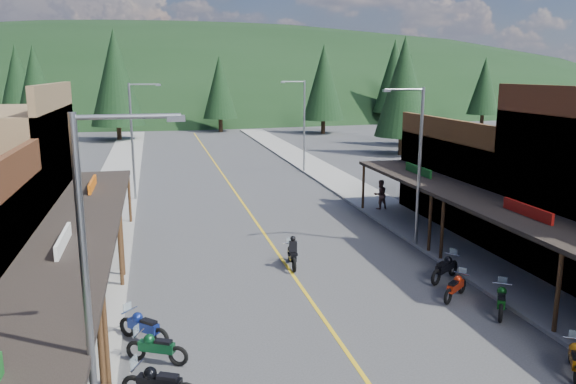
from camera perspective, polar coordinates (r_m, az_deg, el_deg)
ground at (r=20.07m, az=4.35°, el=-13.71°), size 220.00×220.00×0.00m
centerline at (r=38.59m, az=-4.71°, el=-0.98°), size 0.15×90.00×0.01m
sidewalk_west at (r=38.29m, az=-17.69°, el=-1.52°), size 3.40×94.00×0.15m
sidewalk_east at (r=40.76m, az=7.46°, el=-0.23°), size 3.40×94.00×0.15m
shop_east_3 at (r=34.99m, az=20.46°, el=1.15°), size 10.90×10.20×6.20m
streetlight_0 at (r=12.03m, az=-19.12°, el=-9.40°), size 2.16×0.18×8.00m
streetlight_1 at (r=39.42m, az=-15.36°, el=5.48°), size 2.16×0.18×8.00m
streetlight_2 at (r=28.46m, az=12.98°, el=3.19°), size 2.16×0.18×8.00m
streetlight_3 at (r=49.00m, az=1.49°, el=7.13°), size 2.16×0.18×8.00m
ridge_hill at (r=152.52m, az=-11.44°, el=8.63°), size 310.00×140.00×60.00m
pine_1 at (r=89.09m, az=-25.76°, el=10.00°), size 5.88×5.88×12.50m
pine_2 at (r=75.30m, az=-17.10°, el=11.06°), size 6.72×6.72×14.00m
pine_3 at (r=83.75m, az=-6.96°, el=10.52°), size 5.04×5.04×11.00m
pine_4 at (r=80.71m, az=3.65°, el=11.06°), size 5.88×5.88×12.50m
pine_5 at (r=97.58m, az=10.73°, el=11.50°), size 6.72×6.72×14.00m
pine_6 at (r=96.22m, az=19.32°, el=10.14°), size 5.04×5.04×11.00m
pine_9 at (r=68.90m, az=12.21°, el=9.92°), size 4.93×4.93×10.80m
pine_10 at (r=68.32m, az=-24.22°, el=9.46°), size 5.38×5.38×11.60m
pine_11 at (r=60.85m, az=11.66°, el=10.44°), size 5.82×5.82×12.40m
bike_west_6 at (r=16.19m, az=-12.94°, el=-18.31°), size 2.25×1.61×1.23m
bike_west_7 at (r=18.14m, az=-13.21°, el=-15.00°), size 2.06×1.49×1.13m
bike_west_8 at (r=19.47m, az=-14.48°, el=-12.98°), size 1.99×1.98×1.20m
bike_east_6 at (r=19.07m, az=27.15°, el=-14.75°), size 1.60×1.93×1.09m
bike_east_7 at (r=22.31m, az=20.86°, el=-10.13°), size 1.73×2.09×1.18m
bike_east_8 at (r=23.17m, az=16.65°, el=-9.11°), size 1.90×1.67×1.09m
bike_east_9 at (r=24.96m, az=15.66°, el=-7.33°), size 2.18×1.80×1.23m
rider_on_bike at (r=25.67m, az=0.41°, el=-6.31°), size 0.88×2.07×1.54m
pedestrian_east_b at (r=36.13m, az=9.35°, el=-0.24°), size 0.99×0.68×1.88m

